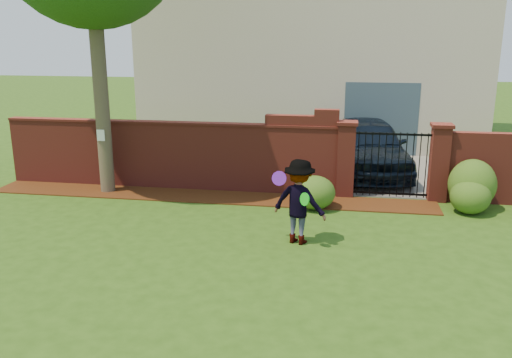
% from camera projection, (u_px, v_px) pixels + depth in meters
% --- Properties ---
extents(ground, '(80.00, 80.00, 0.01)m').
position_uv_depth(ground, '(212.00, 251.00, 10.02)').
color(ground, '#284B12').
rests_on(ground, ground).
extents(mulch_bed, '(11.10, 1.08, 0.03)m').
position_uv_depth(mulch_bed, '(208.00, 197.00, 13.35)').
color(mulch_bed, '#371A0A').
rests_on(mulch_bed, ground).
extents(brick_wall, '(8.70, 0.31, 2.16)m').
position_uv_depth(brick_wall, '(173.00, 154.00, 13.91)').
color(brick_wall, maroon).
rests_on(brick_wall, ground).
extents(pillar_left, '(0.50, 0.50, 1.88)m').
position_uv_depth(pillar_left, '(346.00, 159.00, 13.20)').
color(pillar_left, maroon).
rests_on(pillar_left, ground).
extents(pillar_right, '(0.50, 0.50, 1.88)m').
position_uv_depth(pillar_right, '(439.00, 162.00, 12.85)').
color(pillar_right, maroon).
rests_on(pillar_right, ground).
extents(iron_gate, '(1.78, 0.03, 1.60)m').
position_uv_depth(iron_gate, '(392.00, 164.00, 13.05)').
color(iron_gate, black).
rests_on(iron_gate, ground).
extents(driveway, '(3.20, 8.00, 0.01)m').
position_uv_depth(driveway, '(380.00, 161.00, 17.08)').
color(driveway, slate).
rests_on(driveway, ground).
extents(house, '(12.40, 6.40, 6.30)m').
position_uv_depth(house, '(313.00, 55.00, 20.46)').
color(house, beige).
rests_on(house, ground).
extents(car, '(2.63, 4.95, 1.60)m').
position_uv_depth(car, '(370.00, 148.00, 15.23)').
color(car, black).
rests_on(car, ground).
extents(paper_notice, '(0.20, 0.01, 0.28)m').
position_uv_depth(paper_notice, '(101.00, 135.00, 13.26)').
color(paper_notice, white).
rests_on(paper_notice, tree).
extents(shrub_left, '(0.95, 0.95, 0.78)m').
position_uv_depth(shrub_left, '(315.00, 193.00, 12.37)').
color(shrub_left, '#255018').
rests_on(shrub_left, ground).
extents(shrub_middle, '(1.06, 1.06, 1.17)m').
position_uv_depth(shrub_middle, '(472.00, 184.00, 12.31)').
color(shrub_middle, '#255018').
rests_on(shrub_middle, ground).
extents(shrub_right, '(0.89, 0.89, 0.79)m').
position_uv_depth(shrub_right, '(470.00, 197.00, 12.04)').
color(shrub_right, '#255018').
rests_on(shrub_right, ground).
extents(man, '(1.21, 0.93, 1.65)m').
position_uv_depth(man, '(298.00, 202.00, 10.22)').
color(man, gray).
rests_on(man, ground).
extents(frisbee_purple, '(0.28, 0.09, 0.27)m').
position_uv_depth(frisbee_purple, '(279.00, 178.00, 10.00)').
color(frisbee_purple, purple).
rests_on(frisbee_purple, man).
extents(frisbee_green, '(0.21, 0.21, 0.25)m').
position_uv_depth(frisbee_green, '(305.00, 199.00, 9.88)').
color(frisbee_green, '#18B51B').
rests_on(frisbee_green, man).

